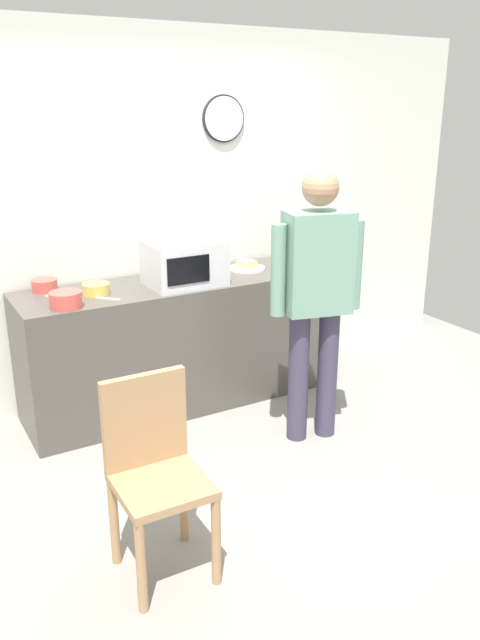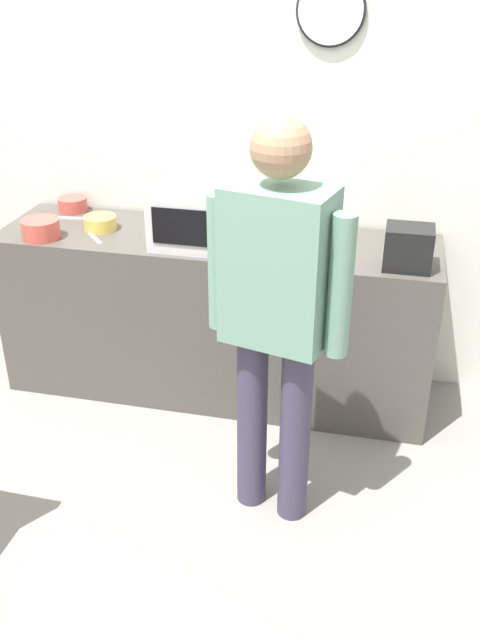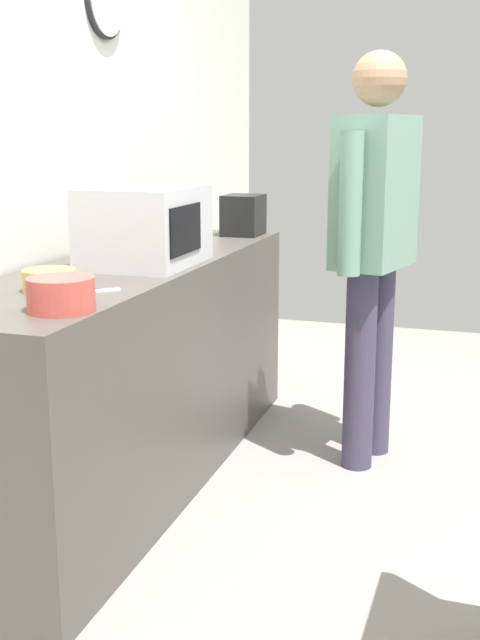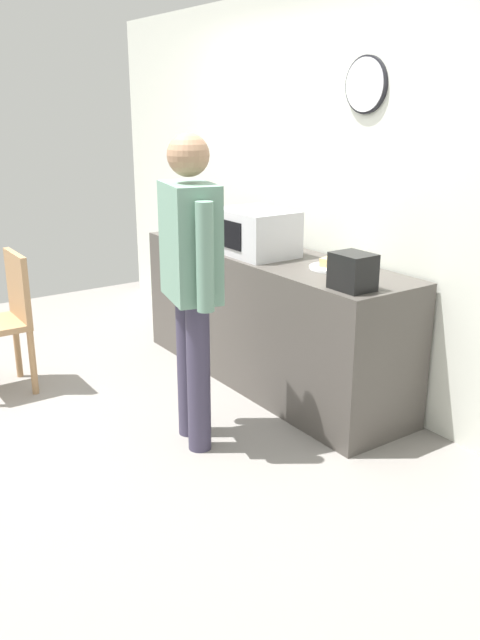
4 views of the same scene
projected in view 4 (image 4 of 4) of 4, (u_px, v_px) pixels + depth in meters
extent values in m
plane|color=gray|center=(109.00, 424.00, 4.09)|extent=(6.00, 6.00, 0.00)
cube|color=silver|center=(315.00, 191.00, 4.55)|extent=(5.40, 0.10, 2.60)
cylinder|color=white|center=(366.00, 85.00, 3.92)|extent=(0.31, 0.03, 0.31)
cylinder|color=black|center=(366.00, 85.00, 3.92)|extent=(0.33, 0.02, 0.33)
cube|color=#4C4742|center=(269.00, 318.00, 4.61)|extent=(2.30, 0.62, 0.91)
cube|color=silver|center=(257.00, 232.00, 4.40)|extent=(0.50, 0.38, 0.30)
cube|color=black|center=(228.00, 234.00, 4.34)|extent=(0.30, 0.01, 0.18)
cylinder|color=white|center=(331.00, 267.00, 4.07)|extent=(0.27, 0.27, 0.01)
cube|color=tan|center=(331.00, 262.00, 4.06)|extent=(0.14, 0.14, 0.05)
cylinder|color=#C64C42|center=(224.00, 226.00, 5.28)|extent=(0.16, 0.16, 0.08)
cylinder|color=gold|center=(217.00, 234.00, 4.94)|extent=(0.17, 0.17, 0.07)
cylinder|color=#C64C42|center=(179.00, 230.00, 5.03)|extent=(0.20, 0.20, 0.10)
cube|color=black|center=(353.00, 272.00, 3.59)|extent=(0.22, 0.18, 0.20)
cube|color=silver|center=(215.00, 233.00, 5.19)|extent=(0.17, 0.04, 0.01)
cube|color=silver|center=(203.00, 241.00, 4.85)|extent=(0.13, 0.14, 0.01)
cylinder|color=#3B364D|center=(199.00, 378.00, 3.67)|extent=(0.13, 0.13, 0.86)
cylinder|color=#3B364D|center=(188.00, 365.00, 3.85)|extent=(0.13, 0.13, 0.86)
cube|color=gray|center=(190.00, 242.00, 3.53)|extent=(0.45, 0.33, 0.62)
cylinder|color=gray|center=(205.00, 258.00, 3.32)|extent=(0.09, 0.09, 0.56)
cylinder|color=gray|center=(177.00, 239.00, 3.76)|extent=(0.09, 0.09, 0.56)
sphere|color=#A37A5B|center=(188.00, 155.00, 3.39)|extent=(0.22, 0.22, 0.22)
cylinder|color=#A87F56|center=(17.00, 347.00, 4.73)|extent=(0.04, 0.04, 0.45)
cylinder|color=#A87F56|center=(33.00, 362.00, 4.45)|extent=(0.04, 0.04, 0.45)
cube|color=#A87F56|center=(18.00, 286.00, 4.44)|extent=(0.40, 0.05, 0.45)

